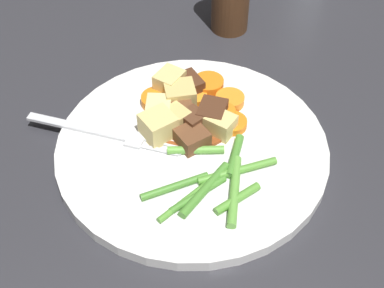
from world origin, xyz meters
The scene contains 30 objects.
ground_plane centered at (0.00, 0.00, 0.00)m, with size 3.00×3.00×0.00m, color #2D2D33.
dinner_plate centered at (0.00, 0.00, 0.01)m, with size 0.28×0.28×0.01m, color white.
stew_sauce centered at (0.04, -0.01, 0.01)m, with size 0.10×0.10×0.00m, color brown.
carrot_slice_0 centered at (0.07, 0.02, 0.02)m, with size 0.04×0.04×0.01m, color orange.
carrot_slice_1 centered at (0.01, -0.05, 0.02)m, with size 0.03×0.03×0.01m, color orange.
carrot_slice_2 centered at (0.06, -0.02, 0.02)m, with size 0.03×0.03×0.01m, color orange.
carrot_slice_3 centered at (0.03, -0.04, 0.02)m, with size 0.03×0.03×0.01m, color orange.
carrot_slice_4 centered at (0.05, -0.06, 0.02)m, with size 0.03×0.03×0.01m, color orange.
carrot_slice_5 centered at (0.08, -0.04, 0.02)m, with size 0.03×0.03×0.01m, color orange.
potato_chunk_0 centered at (0.05, 0.02, 0.03)m, with size 0.03×0.03×0.02m, color #EAD68C.
potato_chunk_1 centered at (0.02, 0.03, 0.03)m, with size 0.03×0.03×0.03m, color #E5CC7A.
potato_chunk_2 centered at (0.08, 0.00, 0.03)m, with size 0.03×0.03×0.03m, color #E5CC7A.
potato_chunk_3 centered at (0.06, -0.01, 0.03)m, with size 0.03×0.03×0.03m, color #DBBC6B.
potato_chunk_4 centered at (0.01, -0.03, 0.02)m, with size 0.03×0.02×0.02m, color #E5CC7A.
potato_chunk_5 centered at (0.03, 0.01, 0.02)m, with size 0.02×0.03×0.02m, color #DBBC6B.
meat_chunk_0 centered at (0.08, -0.02, 0.02)m, with size 0.03×0.02×0.02m, color #4C2B19.
meat_chunk_1 centered at (0.02, -0.03, 0.02)m, with size 0.03×0.03×0.02m, color #4C2B19.
meat_chunk_2 centered at (0.00, 0.00, 0.02)m, with size 0.03×0.03×0.02m, color brown.
meat_chunk_3 centered at (0.05, 0.00, 0.02)m, with size 0.03×0.03×0.02m, color brown.
meat_chunk_4 centered at (0.02, -0.01, 0.02)m, with size 0.02×0.02×0.02m, color #56331E.
green_bean_0 centered at (-0.06, 0.01, 0.02)m, with size 0.01×0.01×0.08m, color #4C8E33.
green_bean_1 centered at (-0.08, -0.02, 0.02)m, with size 0.01×0.01×0.05m, color #599E38.
green_bean_2 centered at (-0.07, 0.01, 0.02)m, with size 0.01×0.01×0.07m, color #4C8E33.
green_bean_3 centered at (-0.05, 0.03, 0.02)m, with size 0.01×0.01×0.07m, color #4C8E33.
green_bean_4 centered at (-0.01, 0.00, 0.02)m, with size 0.01×0.01×0.06m, color #66AD42.
green_bean_5 centered at (-0.03, -0.04, 0.02)m, with size 0.01×0.01×0.05m, color #4C8E33.
green_bean_6 centered at (-0.07, -0.02, 0.02)m, with size 0.01×0.01×0.08m, color #66AD42.
green_bean_7 centered at (-0.05, -0.03, 0.02)m, with size 0.01×0.01×0.08m, color #599E38.
green_bean_8 centered at (-0.07, 0.03, 0.02)m, with size 0.01×0.01×0.07m, color #599E38.
fork centered at (0.04, 0.08, 0.02)m, with size 0.11×0.15×0.00m.
Camera 1 is at (-0.37, 0.12, 0.42)m, focal length 50.58 mm.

